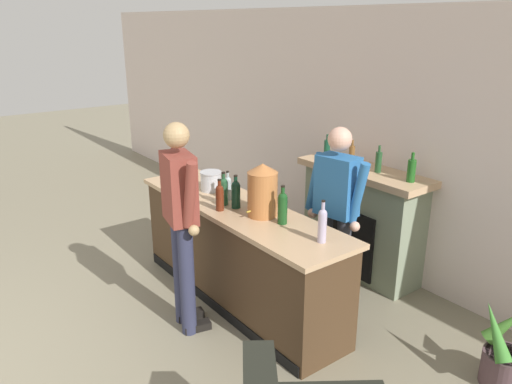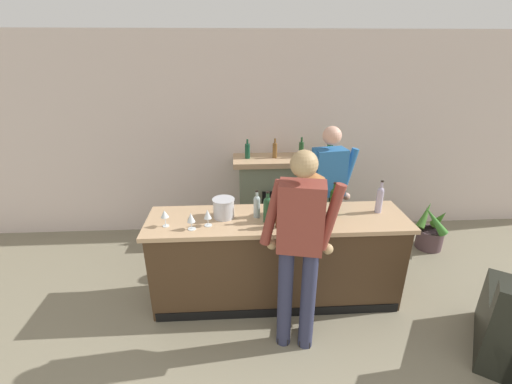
{
  "view_description": "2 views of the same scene",
  "coord_description": "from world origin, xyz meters",
  "px_view_note": "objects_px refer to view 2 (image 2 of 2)",
  "views": [
    {
      "loc": [
        3.77,
        0.4,
        2.6
      ],
      "look_at": [
        0.26,
        3.05,
        1.09
      ],
      "focal_mm": 35.0,
      "sensor_mm": 36.0,
      "label": 1
    },
    {
      "loc": [
        -0.17,
        -0.14,
        2.53
      ],
      "look_at": [
        0.02,
        3.13,
        1.15
      ],
      "focal_mm": 24.0,
      "sensor_mm": 36.0,
      "label": 2
    }
  ],
  "objects_px": {
    "wine_bottle_rose_blush": "(334,200)",
    "wine_glass_back_row": "(191,218)",
    "wine_bottle_burgundy_dark": "(257,205)",
    "wine_bottle_riesling_slim": "(380,199)",
    "fireplace_stone": "(287,196)",
    "potted_plant_corner": "(431,232)",
    "person_customer": "(299,247)",
    "ice_bucket_steel": "(224,208)",
    "wine_glass_front_right": "(208,215)",
    "wine_glass_by_dispenser": "(165,214)",
    "wine_bottle_port_short": "(267,208)",
    "copper_dispenser": "(310,193)",
    "wine_bottle_cabernet_heavy": "(280,214)",
    "person_bartender": "(327,193)",
    "wine_bottle_chardonnay_pale": "(281,206)"
  },
  "relations": [
    {
      "from": "potted_plant_corner",
      "to": "wine_glass_front_right",
      "type": "height_order",
      "value": "wine_glass_front_right"
    },
    {
      "from": "person_bartender",
      "to": "wine_bottle_rose_blush",
      "type": "height_order",
      "value": "person_bartender"
    },
    {
      "from": "copper_dispenser",
      "to": "wine_bottle_riesling_slim",
      "type": "bearing_deg",
      "value": 1.97
    },
    {
      "from": "wine_bottle_riesling_slim",
      "to": "wine_bottle_cabernet_heavy",
      "type": "height_order",
      "value": "wine_bottle_riesling_slim"
    },
    {
      "from": "ice_bucket_steel",
      "to": "wine_bottle_burgundy_dark",
      "type": "bearing_deg",
      "value": -2.42
    },
    {
      "from": "wine_bottle_port_short",
      "to": "wine_glass_front_right",
      "type": "distance_m",
      "value": 0.57
    },
    {
      "from": "wine_glass_front_right",
      "to": "potted_plant_corner",
      "type": "bearing_deg",
      "value": 19.16
    },
    {
      "from": "wine_bottle_burgundy_dark",
      "to": "wine_glass_by_dispenser",
      "type": "height_order",
      "value": "wine_bottle_burgundy_dark"
    },
    {
      "from": "person_customer",
      "to": "wine_bottle_rose_blush",
      "type": "xyz_separation_m",
      "value": [
        0.47,
        0.71,
        0.09
      ]
    },
    {
      "from": "wine_bottle_port_short",
      "to": "wine_glass_by_dispenser",
      "type": "xyz_separation_m",
      "value": [
        -0.97,
        -0.03,
        -0.02
      ]
    },
    {
      "from": "person_bartender",
      "to": "wine_bottle_port_short",
      "type": "height_order",
      "value": "person_bartender"
    },
    {
      "from": "wine_glass_front_right",
      "to": "wine_bottle_cabernet_heavy",
      "type": "bearing_deg",
      "value": -5.74
    },
    {
      "from": "fireplace_stone",
      "to": "wine_bottle_riesling_slim",
      "type": "height_order",
      "value": "fireplace_stone"
    },
    {
      "from": "wine_glass_by_dispenser",
      "to": "wine_bottle_port_short",
      "type": "bearing_deg",
      "value": 1.95
    },
    {
      "from": "person_bartender",
      "to": "wine_glass_by_dispenser",
      "type": "bearing_deg",
      "value": -157.34
    },
    {
      "from": "fireplace_stone",
      "to": "wine_glass_front_right",
      "type": "xyz_separation_m",
      "value": [
        -0.98,
        -1.52,
        0.49
      ]
    },
    {
      "from": "wine_glass_back_row",
      "to": "potted_plant_corner",
      "type": "bearing_deg",
      "value": 19.35
    },
    {
      "from": "wine_glass_by_dispenser",
      "to": "person_customer",
      "type": "bearing_deg",
      "value": -24.32
    },
    {
      "from": "person_customer",
      "to": "wine_glass_front_right",
      "type": "distance_m",
      "value": 0.94
    },
    {
      "from": "fireplace_stone",
      "to": "wine_glass_back_row",
      "type": "distance_m",
      "value": 2.0
    },
    {
      "from": "person_customer",
      "to": "wine_glass_by_dispenser",
      "type": "xyz_separation_m",
      "value": [
        -1.18,
        0.53,
        0.06
      ]
    },
    {
      "from": "potted_plant_corner",
      "to": "person_customer",
      "type": "distance_m",
      "value": 2.7
    },
    {
      "from": "wine_bottle_port_short",
      "to": "wine_bottle_cabernet_heavy",
      "type": "relative_size",
      "value": 1.07
    },
    {
      "from": "fireplace_stone",
      "to": "person_bartender",
      "type": "relative_size",
      "value": 0.85
    },
    {
      "from": "wine_bottle_rose_blush",
      "to": "person_customer",
      "type": "bearing_deg",
      "value": -123.62
    },
    {
      "from": "potted_plant_corner",
      "to": "wine_glass_by_dispenser",
      "type": "bearing_deg",
      "value": -163.21
    },
    {
      "from": "fireplace_stone",
      "to": "wine_bottle_riesling_slim",
      "type": "bearing_deg",
      "value": -60.9
    },
    {
      "from": "wine_glass_back_row",
      "to": "wine_glass_front_right",
      "type": "bearing_deg",
      "value": 22.95
    },
    {
      "from": "wine_bottle_rose_blush",
      "to": "wine_glass_back_row",
      "type": "height_order",
      "value": "wine_bottle_rose_blush"
    },
    {
      "from": "person_customer",
      "to": "copper_dispenser",
      "type": "xyz_separation_m",
      "value": [
        0.22,
        0.68,
        0.18
      ]
    },
    {
      "from": "wine_glass_back_row",
      "to": "wine_bottle_chardonnay_pale",
      "type": "bearing_deg",
      "value": 9.77
    },
    {
      "from": "person_bartender",
      "to": "wine_glass_back_row",
      "type": "xyz_separation_m",
      "value": [
        -1.48,
        -0.8,
        0.12
      ]
    },
    {
      "from": "fireplace_stone",
      "to": "copper_dispenser",
      "type": "relative_size",
      "value": 3.13
    },
    {
      "from": "potted_plant_corner",
      "to": "wine_glass_back_row",
      "type": "xyz_separation_m",
      "value": [
        -3.02,
        -1.06,
        0.84
      ]
    },
    {
      "from": "person_customer",
      "to": "wine_bottle_cabernet_heavy",
      "type": "xyz_separation_m",
      "value": [
        -0.11,
        0.45,
        0.08
      ]
    },
    {
      "from": "ice_bucket_steel",
      "to": "wine_glass_front_right",
      "type": "relative_size",
      "value": 1.31
    },
    {
      "from": "wine_bottle_burgundy_dark",
      "to": "wine_bottle_riesling_slim",
      "type": "distance_m",
      "value": 1.25
    },
    {
      "from": "person_customer",
      "to": "wine_bottle_cabernet_heavy",
      "type": "height_order",
      "value": "person_customer"
    },
    {
      "from": "person_bartender",
      "to": "wine_glass_front_right",
      "type": "distance_m",
      "value": 1.53
    },
    {
      "from": "wine_bottle_burgundy_dark",
      "to": "wine_glass_front_right",
      "type": "bearing_deg",
      "value": -161.91
    },
    {
      "from": "person_bartender",
      "to": "copper_dispenser",
      "type": "xyz_separation_m",
      "value": [
        -0.33,
        -0.57,
        0.24
      ]
    },
    {
      "from": "potted_plant_corner",
      "to": "ice_bucket_steel",
      "type": "distance_m",
      "value": 2.97
    },
    {
      "from": "person_customer",
      "to": "wine_bottle_riesling_slim",
      "type": "xyz_separation_m",
      "value": [
        0.94,
        0.71,
        0.09
      ]
    },
    {
      "from": "wine_bottle_chardonnay_pale",
      "to": "wine_glass_front_right",
      "type": "xyz_separation_m",
      "value": [
        -0.71,
        -0.08,
        -0.03
      ]
    },
    {
      "from": "potted_plant_corner",
      "to": "wine_bottle_cabernet_heavy",
      "type": "distance_m",
      "value": 2.59
    },
    {
      "from": "fireplace_stone",
      "to": "potted_plant_corner",
      "type": "bearing_deg",
      "value": -15.32
    },
    {
      "from": "wine_bottle_rose_blush",
      "to": "wine_bottle_cabernet_heavy",
      "type": "distance_m",
      "value": 0.63
    },
    {
      "from": "wine_glass_front_right",
      "to": "wine_glass_back_row",
      "type": "distance_m",
      "value": 0.16
    },
    {
      "from": "person_customer",
      "to": "wine_bottle_burgundy_dark",
      "type": "height_order",
      "value": "person_customer"
    },
    {
      "from": "copper_dispenser",
      "to": "wine_glass_front_right",
      "type": "distance_m",
      "value": 1.02
    }
  ]
}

